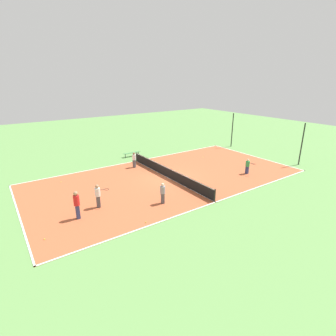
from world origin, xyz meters
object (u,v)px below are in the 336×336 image
Objects in this scene: player_far_green at (248,165)px; player_coach_red at (77,203)px; tennis_net at (168,172)px; player_far_white at (98,194)px; tennis_ball_right_alley at (61,182)px; bench at (132,153)px; player_near_white at (134,159)px; fence_post_back_left at (232,130)px; tennis_ball_midcourt at (146,222)px; player_baseline_gray at (163,192)px; tennis_ball_far_baseline at (203,157)px; tennis_ball_left_sideline at (44,239)px; fence_post_back_right at (302,144)px.

player_far_green is 15.11m from player_coach_red.
player_far_white is (1.90, -7.01, 0.45)m from tennis_net.
tennis_ball_right_alley is at bearing -123.79° from player_far_green.
player_near_white is at bearing -113.87° from bench.
tennis_ball_midcourt is at bearing -61.51° from fence_post_back_left.
player_baseline_gray is (1.98, 3.87, -0.09)m from player_far_white.
player_far_green is at bearing -61.30° from bench.
player_far_white is 24.00× the size of tennis_ball_right_alley.
tennis_ball_far_baseline is at bearing -37.83° from bench.
bench is at bearing 176.58° from tennis_net.
player_coach_red is at bearing -73.02° from tennis_net.
tennis_ball_left_sideline is at bearing -94.52° from player_far_green.
player_far_green reaches higher than bench.
tennis_ball_right_alley is (3.50, -8.46, -0.34)m from bench.
bench is 12.55m from player_far_green.
tennis_net is at bearing 62.26° from tennis_ball_right_alley.
player_far_green is 0.33× the size of fence_post_back_right.
player_near_white is 8.44m from player_far_white.
bench reaches higher than tennis_ball_left_sideline.
player_far_green reaches higher than tennis_net.
player_baseline_gray is 7.72m from tennis_ball_left_sideline.
tennis_ball_left_sideline is at bearing -134.25° from bench.
tennis_net is at bearing -93.42° from bench.
tennis_ball_far_baseline is 0.02× the size of fence_post_back_left.
tennis_ball_left_sideline is 1.00× the size of tennis_ball_midcourt.
bench is at bearing -134.40° from fence_post_back_right.
tennis_net is 2.77× the size of fence_post_back_right.
fence_post_back_left is at bearing -14.41° from bench.
player_far_white reaches higher than tennis_ball_right_alley.
player_baseline_gray is at bearing -4.30° from player_far_white.
tennis_net is 4.31m from player_near_white.
fence_post_back_right is (7.36, 6.22, 2.04)m from tennis_ball_far_baseline.
player_far_white is at bearing 114.53° from player_coach_red.
fence_post_back_left is (-9.98, 18.38, 2.04)m from tennis_ball_midcourt.
tennis_net is 13.79m from fence_post_back_right.
bench is at bearing 112.48° from tennis_ball_right_alley.
fence_post_back_left is 9.01m from fence_post_back_right.
tennis_ball_right_alley is at bearing 175.03° from player_coach_red.
player_coach_red reaches higher than player_far_green.
tennis_ball_midcourt and tennis_ball_right_alley have the same top height.
fence_post_back_left reaches higher than player_far_green.
player_far_green is (3.29, 6.49, 0.30)m from tennis_net.
player_far_white is 6.26m from tennis_ball_right_alley.
tennis_net is 171.17× the size of tennis_ball_right_alley.
fence_post_back_left is at bearing 90.81° from tennis_ball_right_alley.
tennis_ball_midcourt is at bearing -86.07° from player_far_green.
player_far_green reaches higher than tennis_ball_far_baseline.
player_near_white is (3.57, -1.58, 0.47)m from bench.
player_near_white is at bearing -140.79° from player_far_green.
player_far_white is at bearing -72.19° from fence_post_back_left.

